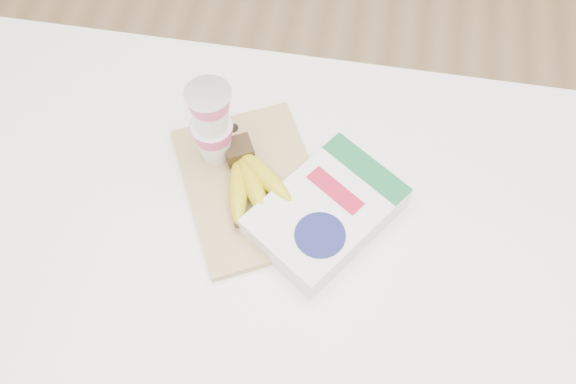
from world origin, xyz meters
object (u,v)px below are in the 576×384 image
object	(u,v)px
bananas	(250,179)
yogurt_stack	(212,123)
cutting_board	(252,185)
cereal_box	(326,212)
table	(273,339)

from	to	relation	value
bananas	yogurt_stack	distance (m)	0.12
cutting_board	cereal_box	bearing A→B (deg)	-44.72
cereal_box	cutting_board	bearing A→B (deg)	-162.17
cutting_board	bananas	size ratio (longest dim) A/B	1.71
yogurt_stack	cereal_box	world-z (taller)	yogurt_stack
table	cereal_box	world-z (taller)	cereal_box
cutting_board	table	bearing A→B (deg)	-94.60
bananas	cereal_box	xyz separation A→B (m)	(0.14, -0.04, -0.01)
cutting_board	cereal_box	world-z (taller)	cereal_box
yogurt_stack	cereal_box	size ratio (longest dim) A/B	0.60
table	cutting_board	distance (m)	0.51
yogurt_stack	table	bearing A→B (deg)	-53.06
table	bananas	size ratio (longest dim) A/B	7.31
bananas	cereal_box	world-z (taller)	bananas
table	bananas	xyz separation A→B (m)	(-0.05, 0.11, 0.53)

